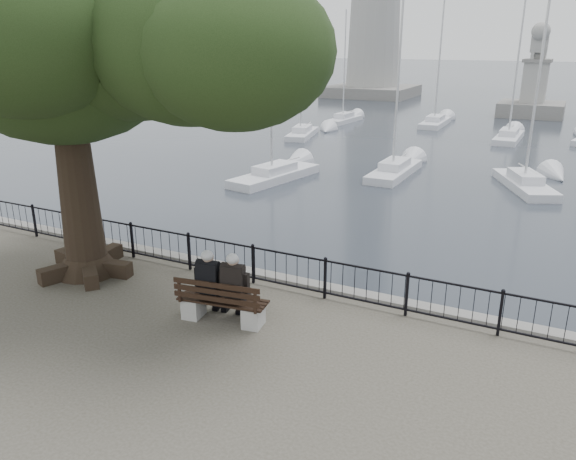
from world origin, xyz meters
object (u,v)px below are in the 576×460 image
Objects in this scene: person_left at (212,286)px; lion_monument at (533,93)px; tree at (90,30)px; person_right at (237,290)px; bench at (222,307)px.

person_left is 49.58m from lion_monument.
tree reaches higher than lion_monument.
person_left and person_right have the same top height.
bench is 1.23× the size of person_right.
person_left reaches higher than bench.
tree is at bearing 167.53° from bench.
tree reaches higher than person_left.
bench is 0.52m from person_right.
lion_monument is (6.46, 48.71, -5.04)m from tree.
bench is at bearing -151.49° from person_right.
tree is 49.39m from lion_monument.
bench is 0.50m from person_left.
person_right is at bearing -92.62° from lion_monument.
bench is at bearing -14.58° from person_left.
tree is at bearing 167.70° from person_left.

